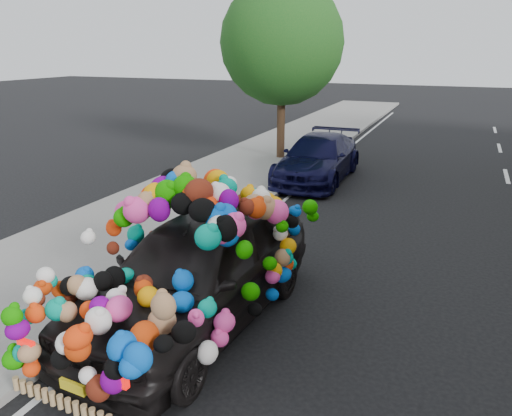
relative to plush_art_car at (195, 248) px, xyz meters
The scene contains 6 objects.
ground 2.15m from the plush_art_car, 51.12° to the left, with size 100.00×100.00×0.00m, color black.
sidewalk 3.64m from the plush_art_car, 155.99° to the left, with size 4.00×60.00×0.12m, color gray.
kerb 2.16m from the plush_art_car, 130.74° to the left, with size 0.15×60.00×0.13m, color gray.
tree_near_sidewalk 11.59m from the plush_art_car, 103.72° to the left, with size 4.20×4.20×6.13m.
plush_art_car is the anchor object (origin of this frame).
navy_sedan 8.74m from the plush_art_car, 94.36° to the left, with size 1.88×4.62×1.34m, color black.
Camera 1 is at (2.17, -7.11, 3.88)m, focal length 35.00 mm.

